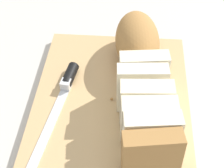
# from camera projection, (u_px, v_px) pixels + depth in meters

# --- Properties ---
(ground_plane) EXTENTS (3.00, 3.00, 0.00)m
(ground_plane) POSITION_uv_depth(u_px,v_px,m) (112.00, 101.00, 0.70)
(ground_plane) COLOR beige
(cutting_board) EXTENTS (0.38, 0.33, 0.02)m
(cutting_board) POSITION_uv_depth(u_px,v_px,m) (112.00, 97.00, 0.69)
(cutting_board) COLOR tan
(cutting_board) RESTS_ON ground_plane
(bread_loaf) EXTENTS (0.40, 0.12, 0.10)m
(bread_loaf) POSITION_uv_depth(u_px,v_px,m) (142.00, 73.00, 0.65)
(bread_loaf) COLOR #A8753D
(bread_loaf) RESTS_ON cutting_board
(bread_knife) EXTENTS (0.29, 0.07, 0.02)m
(bread_knife) POSITION_uv_depth(u_px,v_px,m) (64.00, 89.00, 0.67)
(bread_knife) COLOR silver
(bread_knife) RESTS_ON cutting_board
(crumb_near_knife) EXTENTS (0.00, 0.00, 0.00)m
(crumb_near_knife) POSITION_uv_depth(u_px,v_px,m) (126.00, 83.00, 0.70)
(crumb_near_knife) COLOR #A8753D
(crumb_near_knife) RESTS_ON cutting_board
(crumb_near_loaf) EXTENTS (0.01, 0.01, 0.01)m
(crumb_near_loaf) POSITION_uv_depth(u_px,v_px,m) (134.00, 94.00, 0.67)
(crumb_near_loaf) COLOR #A8753D
(crumb_near_loaf) RESTS_ON cutting_board
(crumb_stray_left) EXTENTS (0.01, 0.01, 0.01)m
(crumb_stray_left) POSITION_uv_depth(u_px,v_px,m) (125.00, 101.00, 0.66)
(crumb_stray_left) COLOR #A8753D
(crumb_stray_left) RESTS_ON cutting_board
(crumb_stray_right) EXTENTS (0.01, 0.01, 0.01)m
(crumb_stray_right) POSITION_uv_depth(u_px,v_px,m) (111.00, 99.00, 0.67)
(crumb_stray_right) COLOR #A8753D
(crumb_stray_right) RESTS_ON cutting_board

